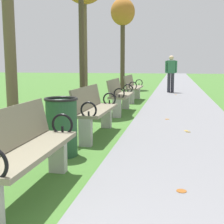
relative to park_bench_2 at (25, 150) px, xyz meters
The scene contains 9 objects.
paved_walkway 15.53m from the park_bench_2, 83.98° to the left, with size 2.25×44.00×0.02m, color slate.
park_bench_2 is the anchor object (origin of this frame).
park_bench_3 2.71m from the park_bench_2, 90.00° to the left, with size 0.49×1.61×0.90m.
park_bench_4 5.41m from the park_bench_2, 90.00° to the left, with size 0.48×1.60×0.90m.
park_bench_5 8.09m from the park_bench_2, 90.00° to the left, with size 0.50×1.61×0.90m.
tree_5 13.63m from the park_bench_2, 95.23° to the left, with size 1.20×1.20×4.49m.
pedestrian_walking 11.54m from the park_bench_2, 83.78° to the left, with size 0.52×0.28×1.62m.
trash_bin 1.43m from the park_bench_2, 95.93° to the left, with size 0.48×0.48×0.84m.
scattered_leaves 2.03m from the park_bench_2, 78.02° to the left, with size 3.68×14.88×0.02m.
Camera 1 is at (0.91, -0.18, 1.32)m, focal length 50.39 mm.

